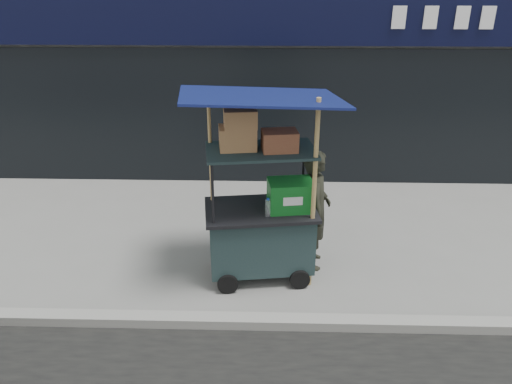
{
  "coord_description": "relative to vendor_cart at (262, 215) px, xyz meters",
  "views": [
    {
      "loc": [
        0.15,
        -4.63,
        3.66
      ],
      "look_at": [
        -0.01,
        1.2,
        1.0
      ],
      "focal_mm": 35.0,
      "sensor_mm": 36.0,
      "label": 1
    }
  ],
  "objects": [
    {
      "name": "ground",
      "position": [
        -0.08,
        -0.85,
        -0.85
      ],
      "size": [
        80.0,
        80.0,
        0.0
      ],
      "primitive_type": "plane",
      "color": "slate",
      "rests_on": "ground"
    },
    {
      "name": "curb",
      "position": [
        -0.08,
        -1.05,
        -0.79
      ],
      "size": [
        80.0,
        0.18,
        0.12
      ],
      "primitive_type": "cube",
      "color": "gray",
      "rests_on": "ground"
    },
    {
      "name": "vendor_cart",
      "position": [
        0.0,
        0.0,
        0.0
      ],
      "size": [
        1.96,
        1.5,
        2.43
      ],
      "rotation": [
        0.0,
        0.0,
        0.14
      ],
      "color": "#192A2B",
      "rests_on": "ground"
    },
    {
      "name": "vendor_man",
      "position": [
        0.68,
        0.27,
        -0.05
      ],
      "size": [
        0.41,
        0.6,
        1.61
      ],
      "primitive_type": "imported",
      "rotation": [
        0.0,
        0.0,
        1.53
      ],
      "color": "black",
      "rests_on": "ground"
    }
  ]
}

